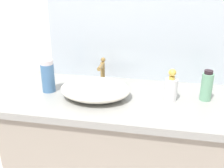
% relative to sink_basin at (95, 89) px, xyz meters
% --- Properties ---
extents(bathroom_wall_rear, '(6.00, 0.06, 2.60)m').
position_rel_sink_basin_xyz_m(bathroom_wall_rear, '(0.15, 0.37, 0.37)').
color(bathroom_wall_rear, silver).
rests_on(bathroom_wall_rear, ground).
extents(vanity_counter, '(1.35, 0.59, 0.88)m').
position_rel_sink_basin_xyz_m(vanity_counter, '(0.18, 0.03, -0.49)').
color(vanity_counter, gray).
rests_on(vanity_counter, ground).
extents(sink_basin, '(0.38, 0.30, 0.09)m').
position_rel_sink_basin_xyz_m(sink_basin, '(0.00, 0.00, 0.00)').
color(sink_basin, silver).
rests_on(sink_basin, vanity_counter).
extents(faucet, '(0.03, 0.12, 0.17)m').
position_rel_sink_basin_xyz_m(faucet, '(0.00, 0.17, 0.05)').
color(faucet, olive).
rests_on(faucet, vanity_counter).
extents(soap_dispenser, '(0.07, 0.07, 0.17)m').
position_rel_sink_basin_xyz_m(soap_dispenser, '(0.40, 0.05, 0.02)').
color(soap_dispenser, silver).
rests_on(soap_dispenser, vanity_counter).
extents(lotion_bottle, '(0.07, 0.07, 0.19)m').
position_rel_sink_basin_xyz_m(lotion_bottle, '(-0.28, 0.03, 0.05)').
color(lotion_bottle, teal).
rests_on(lotion_bottle, vanity_counter).
extents(perfume_bottle, '(0.06, 0.06, 0.17)m').
position_rel_sink_basin_xyz_m(perfume_bottle, '(0.59, 0.08, 0.03)').
color(perfume_bottle, '#6CA682').
rests_on(perfume_bottle, vanity_counter).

